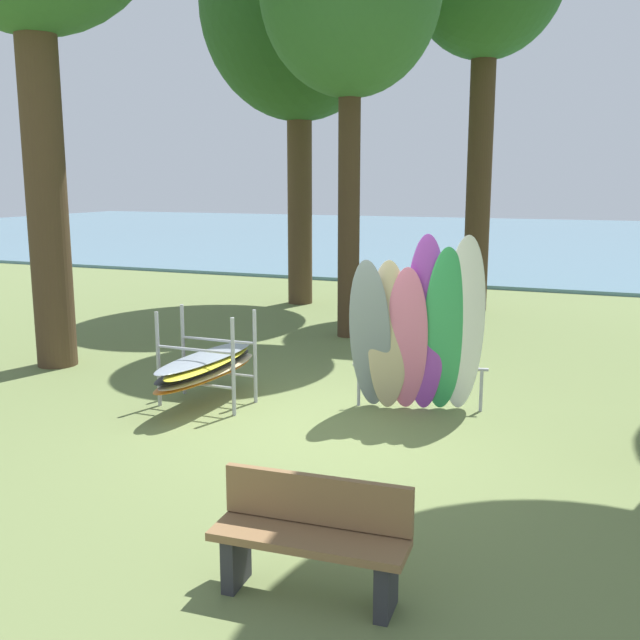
{
  "coord_description": "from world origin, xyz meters",
  "views": [
    {
      "loc": [
        3.04,
        -7.73,
        2.91
      ],
      "look_at": [
        -0.49,
        1.09,
        1.1
      ],
      "focal_mm": 41.36,
      "sensor_mm": 36.0,
      "label": 1
    }
  ],
  "objects_px": {
    "leaning_board_pile": "(418,333)",
    "tree_far_right_back": "(299,7)",
    "park_bench": "(311,535)",
    "board_storage_rack": "(207,365)"
  },
  "relations": [
    {
      "from": "board_storage_rack",
      "to": "park_bench",
      "type": "distance_m",
      "value": 4.77
    },
    {
      "from": "board_storage_rack",
      "to": "park_bench",
      "type": "bearing_deg",
      "value": -50.86
    },
    {
      "from": "leaning_board_pile",
      "to": "tree_far_right_back",
      "type": "bearing_deg",
      "value": 123.02
    },
    {
      "from": "tree_far_right_back",
      "to": "park_bench",
      "type": "bearing_deg",
      "value": -66.34
    },
    {
      "from": "tree_far_right_back",
      "to": "leaning_board_pile",
      "type": "height_order",
      "value": "tree_far_right_back"
    },
    {
      "from": "tree_far_right_back",
      "to": "park_bench",
      "type": "relative_size",
      "value": 6.58
    },
    {
      "from": "board_storage_rack",
      "to": "park_bench",
      "type": "height_order",
      "value": "board_storage_rack"
    },
    {
      "from": "tree_far_right_back",
      "to": "park_bench",
      "type": "distance_m",
      "value": 14.13
    },
    {
      "from": "tree_far_right_back",
      "to": "leaning_board_pile",
      "type": "xyz_separation_m",
      "value": [
        4.73,
        -7.28,
        -5.67
      ]
    },
    {
      "from": "board_storage_rack",
      "to": "leaning_board_pile",
      "type": "bearing_deg",
      "value": 13.23
    }
  ]
}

